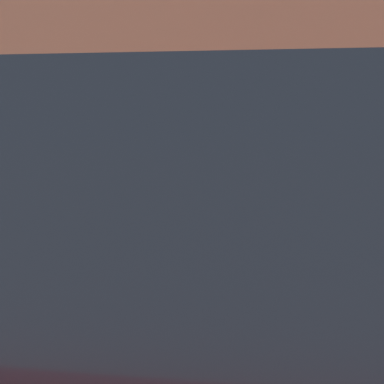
% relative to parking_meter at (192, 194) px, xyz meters
% --- Properties ---
extents(sidewalk, '(24.00, 2.80, 0.12)m').
position_rel_parking_meter_xyz_m(sidewalk, '(-0.17, 1.21, -1.17)').
color(sidewalk, '#9E9B96').
rests_on(sidewalk, ground_plane).
extents(building_facade, '(24.00, 0.30, 6.06)m').
position_rel_parking_meter_xyz_m(building_facade, '(-0.17, 3.48, 1.80)').
color(building_facade, '#935642').
rests_on(building_facade, ground_plane).
extents(parking_meter, '(0.19, 0.15, 1.52)m').
position_rel_parking_meter_xyz_m(parking_meter, '(0.00, 0.00, 0.00)').
color(parking_meter, gray).
rests_on(parking_meter, sidewalk).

